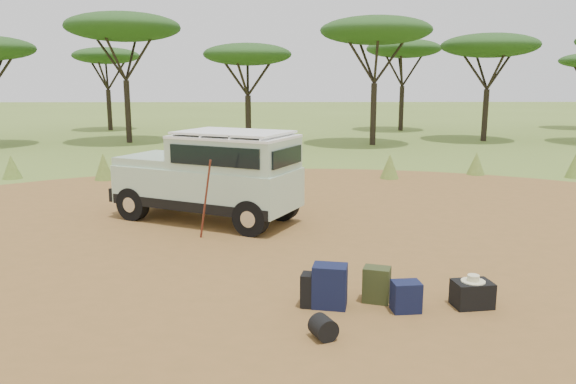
{
  "coord_description": "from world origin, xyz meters",
  "views": [
    {
      "loc": [
        -0.5,
        -9.12,
        3.1
      ],
      "look_at": [
        -0.34,
        1.33,
        1.0
      ],
      "focal_mm": 35.0,
      "sensor_mm": 36.0,
      "label": 1
    }
  ],
  "objects_px": {
    "duffel_navy": "(406,297)",
    "backpack_navy": "(330,286)",
    "safari_vehicle": "(212,178)",
    "backpack_olive": "(377,285)",
    "walking_staff": "(206,200)",
    "hard_case": "(472,294)",
    "backpack_black": "(314,291)"
  },
  "relations": [
    {
      "from": "duffel_navy",
      "to": "hard_case",
      "type": "relative_size",
      "value": 0.82
    },
    {
      "from": "safari_vehicle",
      "to": "backpack_olive",
      "type": "xyz_separation_m",
      "value": [
        2.85,
        -4.7,
        -0.72
      ]
    },
    {
      "from": "safari_vehicle",
      "to": "backpack_navy",
      "type": "distance_m",
      "value": 5.38
    },
    {
      "from": "walking_staff",
      "to": "backpack_olive",
      "type": "distance_m",
      "value": 4.31
    },
    {
      "from": "backpack_black",
      "to": "duffel_navy",
      "type": "bearing_deg",
      "value": 4.83
    },
    {
      "from": "walking_staff",
      "to": "backpack_navy",
      "type": "relative_size",
      "value": 2.68
    },
    {
      "from": "backpack_navy",
      "to": "backpack_olive",
      "type": "height_order",
      "value": "backpack_navy"
    },
    {
      "from": "backpack_olive",
      "to": "walking_staff",
      "type": "bearing_deg",
      "value": 149.34
    },
    {
      "from": "backpack_navy",
      "to": "duffel_navy",
      "type": "relative_size",
      "value": 1.44
    },
    {
      "from": "backpack_black",
      "to": "backpack_navy",
      "type": "relative_size",
      "value": 0.78
    },
    {
      "from": "walking_staff",
      "to": "backpack_black",
      "type": "height_order",
      "value": "walking_staff"
    },
    {
      "from": "safari_vehicle",
      "to": "walking_staff",
      "type": "bearing_deg",
      "value": -61.78
    },
    {
      "from": "safari_vehicle",
      "to": "hard_case",
      "type": "distance_m",
      "value": 6.46
    },
    {
      "from": "safari_vehicle",
      "to": "walking_staff",
      "type": "relative_size",
      "value": 2.7
    },
    {
      "from": "backpack_navy",
      "to": "hard_case",
      "type": "relative_size",
      "value": 1.17
    },
    {
      "from": "walking_staff",
      "to": "duffel_navy",
      "type": "xyz_separation_m",
      "value": [
        3.15,
        -3.56,
        -0.59
      ]
    },
    {
      "from": "backpack_black",
      "to": "backpack_navy",
      "type": "xyz_separation_m",
      "value": [
        0.22,
        -0.01,
        0.07
      ]
    },
    {
      "from": "safari_vehicle",
      "to": "backpack_olive",
      "type": "bearing_deg",
      "value": -32.2
    },
    {
      "from": "backpack_navy",
      "to": "safari_vehicle",
      "type": "bearing_deg",
      "value": 125.34
    },
    {
      "from": "walking_staff",
      "to": "backpack_black",
      "type": "distance_m",
      "value": 3.92
    },
    {
      "from": "hard_case",
      "to": "duffel_navy",
      "type": "bearing_deg",
      "value": -179.44
    },
    {
      "from": "backpack_black",
      "to": "walking_staff",
      "type": "bearing_deg",
      "value": 132.45
    },
    {
      "from": "backpack_navy",
      "to": "duffel_navy",
      "type": "distance_m",
      "value": 1.04
    },
    {
      "from": "backpack_black",
      "to": "backpack_olive",
      "type": "height_order",
      "value": "backpack_olive"
    },
    {
      "from": "backpack_black",
      "to": "hard_case",
      "type": "relative_size",
      "value": 0.92
    },
    {
      "from": "backpack_black",
      "to": "hard_case",
      "type": "xyz_separation_m",
      "value": [
        2.19,
        -0.03,
        -0.05
      ]
    },
    {
      "from": "backpack_navy",
      "to": "backpack_black",
      "type": "bearing_deg",
      "value": -171.48
    },
    {
      "from": "walking_staff",
      "to": "backpack_olive",
      "type": "bearing_deg",
      "value": -97.05
    },
    {
      "from": "backpack_olive",
      "to": "hard_case",
      "type": "relative_size",
      "value": 0.99
    },
    {
      "from": "safari_vehicle",
      "to": "hard_case",
      "type": "relative_size",
      "value": 8.5
    },
    {
      "from": "duffel_navy",
      "to": "backpack_navy",
      "type": "bearing_deg",
      "value": 165.38
    },
    {
      "from": "hard_case",
      "to": "walking_staff",
      "type": "bearing_deg",
      "value": 132.22
    }
  ]
}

